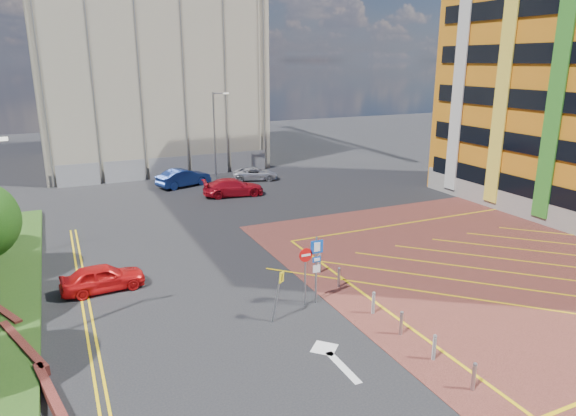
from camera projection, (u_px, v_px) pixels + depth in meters
ground at (316, 314)px, 22.55m from camera, size 140.00×140.00×0.00m
forecourt at (542, 263)px, 28.16m from camera, size 26.00×26.00×0.02m
retaining_wall at (17, 348)px, 19.51m from camera, size 6.06×20.33×0.40m
lamp_back at (215, 132)px, 47.44m from camera, size 1.53×0.16×8.00m
sign_cluster at (312, 264)px, 22.99m from camera, size 1.17×0.12×3.20m
warning_sign at (279, 290)px, 21.61m from camera, size 0.66×0.40×2.25m
bollard_row at (382, 310)px, 21.89m from camera, size 0.14×11.14×0.90m
construction_building at (143, 58)px, 54.44m from camera, size 21.20×19.20×22.00m
construction_fence at (179, 167)px, 48.88m from camera, size 21.60×0.06×2.00m
car_red_left at (103, 278)px, 24.73m from camera, size 4.00×1.82×1.33m
car_blue_back at (184, 178)px, 45.28m from camera, size 5.07×3.11×1.58m
car_red_back at (233, 187)px, 42.13m from camera, size 5.18×2.67×1.44m
car_silver_back at (255, 174)px, 47.78m from camera, size 4.59×3.09×1.17m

